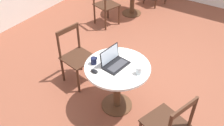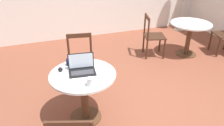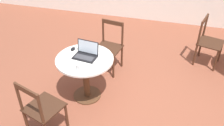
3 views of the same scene
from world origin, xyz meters
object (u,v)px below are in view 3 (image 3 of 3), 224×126
Objects in this scene: mug at (84,45)px; drinking_glass at (78,67)px; mouse at (73,49)px; laptop at (86,54)px; cafe_table_near at (85,68)px; chair_near_back at (109,47)px; chair_mid_left at (208,42)px; chair_near_front at (41,109)px.

mug is 0.58m from drinking_glass.
drinking_glass is at bearing -59.44° from mouse.
cafe_table_near is at bearing -95.27° from laptop.
chair_near_back is 0.67m from mug.
chair_mid_left is (1.80, 1.45, -0.10)m from cafe_table_near.
cafe_table_near is 2.31m from chair_mid_left.
cafe_table_near is 8.33× the size of mouse.
chair_near_front is (-0.28, -0.84, -0.10)m from cafe_table_near.
chair_near_front reaches higher than cafe_table_near.
cafe_table_near is at bearing -67.31° from mug.
mouse reaches higher than cafe_table_near.
chair_near_front is at bearing -119.02° from drinking_glass.
chair_mid_left is 2.50× the size of laptop.
drinking_glass is at bearing -85.26° from cafe_table_near.
cafe_table_near is at bearing 71.44° from chair_near_front.
laptop reaches higher than cafe_table_near.
chair_mid_left is 7.94× the size of mug.
cafe_table_near is 0.94× the size of chair_near_front.
chair_near_front is 8.84× the size of mouse.
chair_near_front and chair_mid_left have the same top height.
laptop is 3.18× the size of mug.
mug reaches higher than cafe_table_near.
chair_mid_left reaches higher than mug.
mouse is 0.17m from mug.
chair_near_front reaches higher than mug.
chair_near_front is 3.09m from chair_mid_left.
mug is (-0.25, -0.53, 0.31)m from chair_near_back.
chair_near_back is 1.15m from drinking_glass.
laptop is at bearing -25.70° from mouse.
chair_mid_left is at bearing 47.62° from chair_near_front.
chair_near_back is 0.83m from laptop.
drinking_glass reaches higher than mouse.
chair_near_back reaches higher than mouse.
cafe_table_near is 7.98× the size of drinking_glass.
laptop is 0.28m from mouse.
drinking_glass is at bearing -86.80° from laptop.
laptop is 0.34m from drinking_glass.
chair_near_front is 2.50× the size of laptop.
laptop reaches higher than drinking_glass.
chair_near_front is at bearing -107.82° from laptop.
chair_near_front reaches higher than drinking_glass.
mouse is (-2.05, -1.27, 0.28)m from chair_mid_left.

